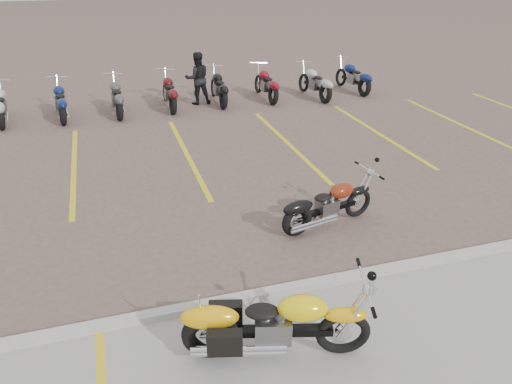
{
  "coord_description": "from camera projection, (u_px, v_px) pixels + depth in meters",
  "views": [
    {
      "loc": [
        -1.85,
        -7.64,
        4.64
      ],
      "look_at": [
        0.55,
        -0.03,
        0.75
      ],
      "focal_mm": 35.0,
      "sensor_mm": 36.0,
      "label": 1
    }
  ],
  "objects": [
    {
      "name": "ground",
      "position": [
        227.0,
        232.0,
        9.08
      ],
      "size": [
        100.0,
        100.0,
        0.0
      ],
      "primitive_type": "plane",
      "color": "#6F584F",
      "rests_on": "ground"
    },
    {
      "name": "curb",
      "position": [
        261.0,
        295.0,
        7.34
      ],
      "size": [
        60.0,
        0.18,
        0.12
      ],
      "primitive_type": "cube",
      "color": "#ADAAA3",
      "rests_on": "ground"
    },
    {
      "name": "flame_cruiser",
      "position": [
        326.0,
        207.0,
        9.09
      ],
      "size": [
        1.96,
        0.53,
        0.81
      ],
      "rotation": [
        0.06,
        0.0,
        0.21
      ],
      "color": "black",
      "rests_on": "ground"
    },
    {
      "name": "yellow_cruiser",
      "position": [
        272.0,
        325.0,
        6.13
      ],
      "size": [
        2.29,
        0.78,
        0.97
      ],
      "rotation": [
        0.12,
        0.0,
        -0.28
      ],
      "color": "black",
      "rests_on": "ground"
    },
    {
      "name": "person_b",
      "position": [
        198.0,
        78.0,
        16.26
      ],
      "size": [
        0.83,
        0.65,
        1.69
      ],
      "primitive_type": "imported",
      "rotation": [
        0.0,
        0.0,
        3.15
      ],
      "color": "black",
      "rests_on": "ground"
    },
    {
      "name": "bg_bike_row",
      "position": [
        142.0,
        93.0,
        15.74
      ],
      "size": [
        15.58,
        2.03,
        1.1
      ],
      "color": "black",
      "rests_on": "ground"
    },
    {
      "name": "parking_stripes",
      "position": [
        187.0,
        154.0,
        12.51
      ],
      "size": [
        38.0,
        5.5,
        0.01
      ],
      "primitive_type": null,
      "color": "gold",
      "rests_on": "ground"
    }
  ]
}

